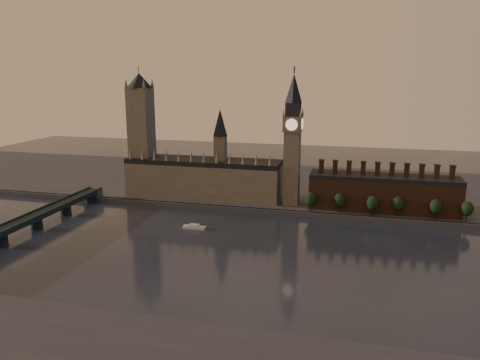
# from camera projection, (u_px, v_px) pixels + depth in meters

# --- Properties ---
(ground) EXTENTS (900.00, 900.00, 0.00)m
(ground) POSITION_uv_depth(u_px,v_px,m) (247.00, 259.00, 273.53)
(ground) COLOR black
(ground) RESTS_ON ground
(north_bank) EXTENTS (900.00, 182.00, 4.00)m
(north_bank) POSITION_uv_depth(u_px,v_px,m) (291.00, 186.00, 441.30)
(north_bank) COLOR #434348
(north_bank) RESTS_ON ground
(palace_of_westminster) EXTENTS (130.00, 30.30, 74.00)m
(palace_of_westminster) POSITION_uv_depth(u_px,v_px,m) (204.00, 176.00, 392.61)
(palace_of_westminster) COLOR #796A56
(palace_of_westminster) RESTS_ON north_bank
(victoria_tower) EXTENTS (24.00, 24.00, 108.00)m
(victoria_tower) POSITION_uv_depth(u_px,v_px,m) (141.00, 130.00, 397.53)
(victoria_tower) COLOR #796A56
(victoria_tower) RESTS_ON north_bank
(big_ben) EXTENTS (15.00, 15.00, 107.00)m
(big_ben) POSITION_uv_depth(u_px,v_px,m) (293.00, 138.00, 362.32)
(big_ben) COLOR #796A56
(big_ben) RESTS_ON north_bank
(chimney_block) EXTENTS (110.00, 25.00, 37.00)m
(chimney_block) POSITION_uv_depth(u_px,v_px,m) (383.00, 192.00, 354.38)
(chimney_block) COLOR #53301F
(chimney_block) RESTS_ON north_bank
(embankment_tree_0) EXTENTS (8.60, 8.60, 14.88)m
(embankment_tree_0) POSITION_uv_depth(u_px,v_px,m) (311.00, 199.00, 352.72)
(embankment_tree_0) COLOR black
(embankment_tree_0) RESTS_ON north_bank
(embankment_tree_1) EXTENTS (8.60, 8.60, 14.88)m
(embankment_tree_1) POSITION_uv_depth(u_px,v_px,m) (340.00, 200.00, 349.13)
(embankment_tree_1) COLOR black
(embankment_tree_1) RESTS_ON north_bank
(embankment_tree_2) EXTENTS (8.60, 8.60, 14.88)m
(embankment_tree_2) POSITION_uv_depth(u_px,v_px,m) (373.00, 203.00, 341.63)
(embankment_tree_2) COLOR black
(embankment_tree_2) RESTS_ON north_bank
(embankment_tree_3) EXTENTS (8.60, 8.60, 14.88)m
(embankment_tree_3) POSITION_uv_depth(u_px,v_px,m) (398.00, 204.00, 339.04)
(embankment_tree_3) COLOR black
(embankment_tree_3) RESTS_ON north_bank
(embankment_tree_4) EXTENTS (8.60, 8.60, 14.88)m
(embankment_tree_4) POSITION_uv_depth(u_px,v_px,m) (436.00, 206.00, 332.41)
(embankment_tree_4) COLOR black
(embankment_tree_4) RESTS_ON north_bank
(embankment_tree_5) EXTENTS (8.60, 8.60, 14.88)m
(embankment_tree_5) POSITION_uv_depth(u_px,v_px,m) (467.00, 209.00, 327.03)
(embankment_tree_5) COLOR black
(embankment_tree_5) RESTS_ON north_bank
(westminster_bridge) EXTENTS (14.00, 200.00, 11.55)m
(westminster_bridge) POSITION_uv_depth(u_px,v_px,m) (16.00, 227.00, 306.27)
(westminster_bridge) COLOR black
(westminster_bridge) RESTS_ON ground
(river_boat) EXTENTS (15.98, 4.65, 3.19)m
(river_boat) POSITION_uv_depth(u_px,v_px,m) (194.00, 227.00, 326.42)
(river_boat) COLOR silver
(river_boat) RESTS_ON ground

